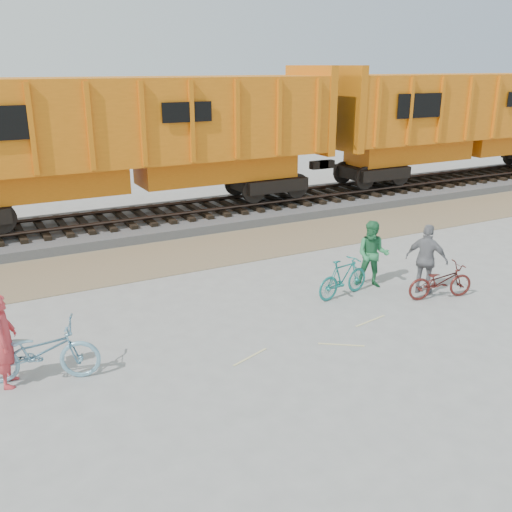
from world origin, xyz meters
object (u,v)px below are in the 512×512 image
(person_solo, at_px, (4,340))
(person_woman, at_px, (427,260))
(bicycle_blue, at_px, (39,352))
(person_man, at_px, (373,254))
(hopper_car_center, at_px, (129,137))
(bicycle_teal, at_px, (343,278))
(bicycle_maroon, at_px, (440,281))
(hopper_car_right, at_px, (466,118))

(person_solo, distance_m, person_woman, 9.20)
(bicycle_blue, distance_m, person_man, 7.91)
(hopper_car_center, height_order, bicycle_teal, hopper_car_center)
(person_solo, height_order, person_man, same)
(bicycle_blue, relative_size, bicycle_maroon, 1.28)
(person_solo, bearing_deg, bicycle_maroon, -79.79)
(hopper_car_center, height_order, hopper_car_right, same)
(hopper_car_right, bearing_deg, bicycle_maroon, -138.33)
(bicycle_maroon, bearing_deg, bicycle_blue, 100.56)
(bicycle_maroon, distance_m, person_woman, 0.59)
(hopper_car_center, relative_size, hopper_car_right, 1.00)
(bicycle_blue, xyz_separation_m, person_woman, (8.70, -0.13, 0.31))
(person_man, bearing_deg, person_solo, -131.97)
(bicycle_blue, bearing_deg, bicycle_teal, -65.68)
(hopper_car_center, relative_size, bicycle_maroon, 8.74)
(hopper_car_center, xyz_separation_m, person_man, (3.58, -7.98, -2.18))
(bicycle_teal, distance_m, bicycle_maroon, 2.25)
(hopper_car_right, relative_size, bicycle_maroon, 8.74)
(person_solo, bearing_deg, hopper_car_center, -14.70)
(hopper_car_right, xyz_separation_m, bicycle_blue, (-19.28, -8.80, -2.47))
(hopper_car_right, relative_size, person_solo, 8.46)
(hopper_car_right, bearing_deg, bicycle_teal, -146.63)
(bicycle_teal, xyz_separation_m, person_man, (1.00, 0.20, 0.36))
(hopper_car_center, xyz_separation_m, person_woman, (4.41, -8.93, -2.16))
(person_man, bearing_deg, hopper_car_right, 78.05)
(bicycle_maroon, bearing_deg, hopper_car_center, 39.83)
(bicycle_maroon, distance_m, person_solo, 9.33)
(hopper_car_center, height_order, person_woman, hopper_car_center)
(bicycle_teal, bearing_deg, hopper_car_right, -66.33)
(person_solo, distance_m, person_man, 8.39)
(bicycle_teal, xyz_separation_m, person_solo, (-7.36, -0.52, 0.36))
(person_woman, bearing_deg, person_solo, 57.86)
(bicycle_teal, bearing_deg, bicycle_blue, 85.47)
(person_solo, bearing_deg, person_woman, -77.35)
(hopper_car_right, distance_m, bicycle_teal, 15.09)
(hopper_car_center, bearing_deg, person_man, -65.85)
(bicycle_teal, relative_size, bicycle_maroon, 0.97)
(hopper_car_center, distance_m, bicycle_blue, 10.10)
(hopper_car_center, height_order, person_solo, hopper_car_center)
(hopper_car_right, bearing_deg, hopper_car_center, 180.00)
(bicycle_maroon, xyz_separation_m, person_man, (-0.93, 1.35, 0.41))
(bicycle_teal, bearing_deg, person_solo, 84.35)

